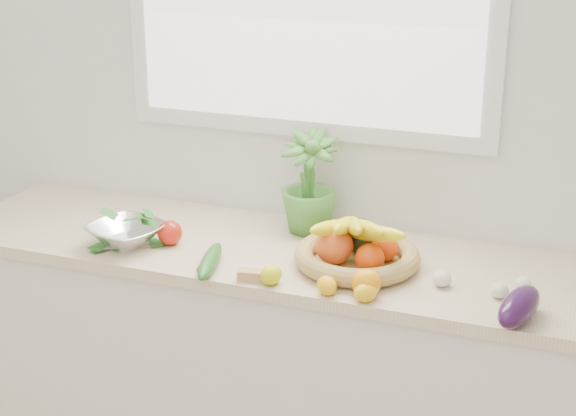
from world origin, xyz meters
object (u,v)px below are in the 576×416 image
at_px(apple, 170,233).
at_px(eggplant, 519,307).
at_px(cucumber, 210,261).
at_px(potted_herb, 309,182).
at_px(fruit_basket, 356,250).
at_px(colander_with_spinach, 126,229).

relative_size(apple, eggplant, 0.36).
xyz_separation_m(cucumber, potted_herb, (0.18, 0.41, 0.15)).
bearing_deg(eggplant, cucumber, 178.48).
height_order(eggplant, fruit_basket, fruit_basket).
bearing_deg(potted_herb, cucumber, -113.66).
height_order(eggplant, colander_with_spinach, colander_with_spinach).
height_order(cucumber, fruit_basket, fruit_basket).
distance_m(apple, potted_herb, 0.49).
height_order(fruit_basket, colander_with_spinach, fruit_basket).
distance_m(apple, cucumber, 0.24).
relative_size(eggplant, fruit_basket, 0.44).
relative_size(potted_herb, fruit_basket, 0.68).
xyz_separation_m(cucumber, colander_with_spinach, (-0.33, 0.06, 0.04)).
distance_m(cucumber, potted_herb, 0.47).
relative_size(apple, cucumber, 0.30).
height_order(apple, cucumber, apple).
relative_size(apple, colander_with_spinach, 0.28).
bearing_deg(potted_herb, apple, -144.00).
xyz_separation_m(eggplant, cucumber, (-0.93, 0.02, -0.02)).
height_order(apple, potted_herb, potted_herb).
bearing_deg(cucumber, eggplant, -1.52).
distance_m(eggplant, fruit_basket, 0.55).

